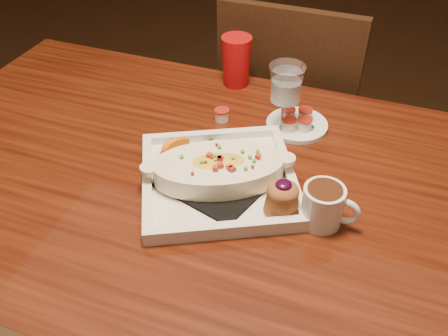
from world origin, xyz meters
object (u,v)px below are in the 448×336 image
(red_tumbler, at_px, (236,61))
(chair_far, at_px, (290,122))
(coffee_mug, at_px, (324,205))
(plate, at_px, (222,175))
(table, at_px, (221,220))
(saucer, at_px, (296,123))
(goblet, at_px, (286,88))

(red_tumbler, bearing_deg, chair_far, 64.40)
(coffee_mug, bearing_deg, plate, 173.29)
(table, bearing_deg, plate, 34.49)
(saucer, bearing_deg, plate, -108.84)
(plate, relative_size, coffee_mug, 3.79)
(plate, distance_m, red_tumbler, 0.42)
(coffee_mug, xyz_separation_m, red_tumbler, (-0.32, 0.43, 0.02))
(plate, bearing_deg, coffee_mug, -35.12)
(chair_far, xyz_separation_m, saucer, (0.09, -0.37, 0.25))
(goblet, distance_m, saucer, 0.11)
(saucer, bearing_deg, coffee_mug, -66.83)
(goblet, height_order, red_tumbler, goblet)
(chair_far, xyz_separation_m, coffee_mug, (0.21, -0.66, 0.29))
(plate, xyz_separation_m, coffee_mug, (0.21, -0.03, 0.01))
(table, relative_size, goblet, 8.94)
(plate, distance_m, goblet, 0.25)
(plate, bearing_deg, red_tumbler, 78.38)
(chair_far, xyz_separation_m, goblet, (0.06, -0.40, 0.36))
(table, height_order, saucer, saucer)
(coffee_mug, distance_m, saucer, 0.31)
(goblet, distance_m, red_tumbler, 0.25)
(coffee_mug, bearing_deg, goblet, 120.89)
(plate, bearing_deg, chair_far, 62.83)
(table, bearing_deg, red_tumbler, 105.38)
(goblet, xyz_separation_m, red_tumbler, (-0.17, 0.17, -0.05))
(table, xyz_separation_m, saucer, (0.09, 0.26, 0.11))
(chair_far, height_order, plate, chair_far)
(table, xyz_separation_m, goblet, (0.06, 0.23, 0.21))
(table, distance_m, goblet, 0.32)
(goblet, height_order, saucer, goblet)
(chair_far, height_order, goblet, chair_far)
(goblet, bearing_deg, plate, -105.18)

